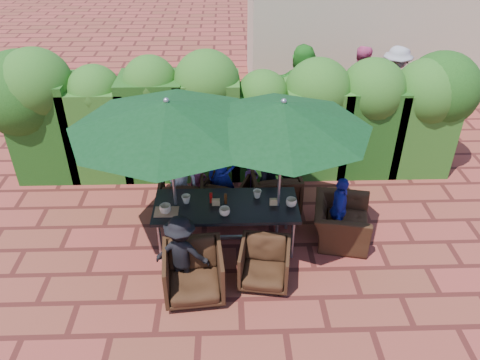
{
  "coord_description": "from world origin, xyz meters",
  "views": [
    {
      "loc": [
        -0.15,
        -5.61,
        4.87
      ],
      "look_at": [
        0.03,
        0.4,
        0.98
      ],
      "focal_mm": 35.0,
      "sensor_mm": 36.0,
      "label": 1
    }
  ],
  "objects_px": {
    "dining_table": "(226,209)",
    "umbrella_left": "(167,115)",
    "umbrella_right": "(283,116)",
    "chair_far_left": "(182,193)",
    "chair_far_right": "(275,187)",
    "chair_far_mid": "(226,193)",
    "chair_end_right": "(342,216)",
    "chair_near_left": "(194,271)",
    "chair_near_right": "(265,262)"
  },
  "relations": [
    {
      "from": "dining_table",
      "to": "umbrella_left",
      "type": "bearing_deg",
      "value": 176.59
    },
    {
      "from": "umbrella_left",
      "to": "umbrella_right",
      "type": "height_order",
      "value": "same"
    },
    {
      "from": "chair_far_left",
      "to": "chair_far_right",
      "type": "xyz_separation_m",
      "value": [
        1.58,
        0.09,
        0.03
      ]
    },
    {
      "from": "chair_far_left",
      "to": "chair_far_mid",
      "type": "xyz_separation_m",
      "value": [
        0.74,
        0.05,
        -0.04
      ]
    },
    {
      "from": "chair_end_right",
      "to": "chair_far_mid",
      "type": "bearing_deg",
      "value": 77.04
    },
    {
      "from": "umbrella_right",
      "to": "chair_end_right",
      "type": "distance_m",
      "value": 2.06
    },
    {
      "from": "dining_table",
      "to": "chair_far_mid",
      "type": "distance_m",
      "value": 0.98
    },
    {
      "from": "chair_far_right",
      "to": "chair_near_left",
      "type": "relative_size",
      "value": 1.02
    },
    {
      "from": "umbrella_right",
      "to": "chair_far_left",
      "type": "distance_m",
      "value": 2.54
    },
    {
      "from": "umbrella_left",
      "to": "chair_near_right",
      "type": "distance_m",
      "value": 2.43
    },
    {
      "from": "chair_far_mid",
      "to": "chair_far_right",
      "type": "relative_size",
      "value": 0.83
    },
    {
      "from": "umbrella_right",
      "to": "chair_far_mid",
      "type": "height_order",
      "value": "umbrella_right"
    },
    {
      "from": "chair_near_left",
      "to": "chair_end_right",
      "type": "distance_m",
      "value": 2.51
    },
    {
      "from": "dining_table",
      "to": "chair_far_left",
      "type": "distance_m",
      "value": 1.18
    },
    {
      "from": "chair_near_left",
      "to": "chair_end_right",
      "type": "relative_size",
      "value": 0.84
    },
    {
      "from": "chair_far_left",
      "to": "umbrella_right",
      "type": "bearing_deg",
      "value": 148.13
    },
    {
      "from": "chair_near_right",
      "to": "umbrella_right",
      "type": "bearing_deg",
      "value": 81.74
    },
    {
      "from": "dining_table",
      "to": "chair_near_left",
      "type": "bearing_deg",
      "value": -113.62
    },
    {
      "from": "chair_far_mid",
      "to": "chair_near_right",
      "type": "xyz_separation_m",
      "value": [
        0.54,
        -1.75,
        0.01
      ]
    },
    {
      "from": "umbrella_left",
      "to": "umbrella_right",
      "type": "relative_size",
      "value": 1.12
    },
    {
      "from": "umbrella_right",
      "to": "chair_near_left",
      "type": "relative_size",
      "value": 3.03
    },
    {
      "from": "chair_far_mid",
      "to": "chair_end_right",
      "type": "distance_m",
      "value": 1.99
    },
    {
      "from": "umbrella_left",
      "to": "chair_near_left",
      "type": "bearing_deg",
      "value": -74.05
    },
    {
      "from": "chair_far_left",
      "to": "chair_far_right",
      "type": "height_order",
      "value": "chair_far_right"
    },
    {
      "from": "umbrella_right",
      "to": "chair_far_left",
      "type": "bearing_deg",
      "value": 149.63
    },
    {
      "from": "chair_far_mid",
      "to": "chair_near_left",
      "type": "height_order",
      "value": "chair_near_left"
    },
    {
      "from": "chair_far_mid",
      "to": "chair_end_right",
      "type": "height_order",
      "value": "chair_end_right"
    },
    {
      "from": "dining_table",
      "to": "chair_far_left",
      "type": "xyz_separation_m",
      "value": [
        -0.74,
        0.87,
        -0.29
      ]
    },
    {
      "from": "dining_table",
      "to": "umbrella_left",
      "type": "relative_size",
      "value": 0.79
    },
    {
      "from": "chair_end_right",
      "to": "chair_near_left",
      "type": "bearing_deg",
      "value": 128.08
    },
    {
      "from": "chair_near_right",
      "to": "chair_end_right",
      "type": "xyz_separation_m",
      "value": [
        1.27,
        0.91,
        0.07
      ]
    },
    {
      "from": "chair_far_mid",
      "to": "chair_near_left",
      "type": "xyz_separation_m",
      "value": [
        -0.44,
        -1.95,
        0.07
      ]
    },
    {
      "from": "dining_table",
      "to": "chair_near_left",
      "type": "xyz_separation_m",
      "value": [
        -0.45,
        -1.03,
        -0.27
      ]
    },
    {
      "from": "umbrella_right",
      "to": "chair_far_right",
      "type": "bearing_deg",
      "value": 86.86
    },
    {
      "from": "chair_far_left",
      "to": "chair_near_right",
      "type": "distance_m",
      "value": 2.12
    },
    {
      "from": "umbrella_right",
      "to": "chair_near_right",
      "type": "xyz_separation_m",
      "value": [
        -0.25,
        -0.8,
        -1.86
      ]
    },
    {
      "from": "chair_far_left",
      "to": "chair_far_right",
      "type": "relative_size",
      "value": 0.92
    },
    {
      "from": "chair_far_right",
      "to": "chair_far_mid",
      "type": "bearing_deg",
      "value": -2.82
    },
    {
      "from": "dining_table",
      "to": "chair_end_right",
      "type": "bearing_deg",
      "value": 2.64
    },
    {
      "from": "chair_far_mid",
      "to": "chair_near_right",
      "type": "height_order",
      "value": "chair_near_right"
    },
    {
      "from": "chair_near_left",
      "to": "umbrella_left",
      "type": "bearing_deg",
      "value": 100.55
    },
    {
      "from": "dining_table",
      "to": "umbrella_right",
      "type": "height_order",
      "value": "umbrella_right"
    },
    {
      "from": "dining_table",
      "to": "chair_far_left",
      "type": "height_order",
      "value": "chair_far_left"
    },
    {
      "from": "dining_table",
      "to": "chair_near_right",
      "type": "distance_m",
      "value": 1.04
    },
    {
      "from": "dining_table",
      "to": "chair_end_right",
      "type": "relative_size",
      "value": 2.22
    },
    {
      "from": "dining_table",
      "to": "chair_far_mid",
      "type": "bearing_deg",
      "value": 90.33
    },
    {
      "from": "chair_far_left",
      "to": "chair_near_right",
      "type": "bearing_deg",
      "value": 125.39
    },
    {
      "from": "chair_end_right",
      "to": "chair_near_right",
      "type": "bearing_deg",
      "value": 137.49
    },
    {
      "from": "chair_far_left",
      "to": "chair_near_right",
      "type": "relative_size",
      "value": 1.08
    },
    {
      "from": "umbrella_left",
      "to": "chair_far_right",
      "type": "distance_m",
      "value": 2.57
    }
  ]
}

